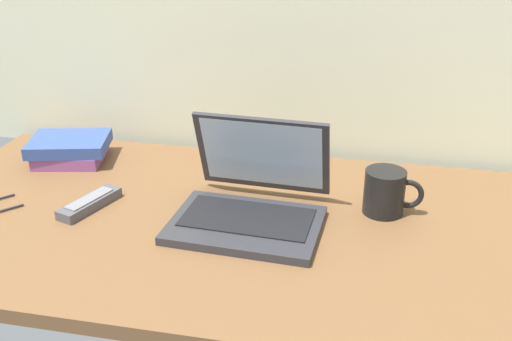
% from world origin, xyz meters
% --- Properties ---
extents(desk, '(1.60, 0.76, 0.03)m').
position_xyz_m(desk, '(0.00, 0.00, 0.01)').
color(desk, brown).
rests_on(desk, ground).
extents(laptop, '(0.32, 0.31, 0.21)m').
position_xyz_m(laptop, '(-0.03, 0.01, 0.07)').
color(laptop, '#2D2D33').
rests_on(laptop, desk).
extents(coffee_mug, '(0.13, 0.09, 0.10)m').
position_xyz_m(coffee_mug, '(0.25, 0.10, 0.08)').
color(coffee_mug, black).
rests_on(coffee_mug, desk).
extents(remote_control_near, '(0.09, 0.17, 0.02)m').
position_xyz_m(remote_control_near, '(-0.39, -0.01, 0.04)').
color(remote_control_near, '#4C4C51').
rests_on(remote_control_near, desk).
extents(book_stack, '(0.23, 0.19, 0.06)m').
position_xyz_m(book_stack, '(-0.56, 0.22, 0.06)').
color(book_stack, '#8C4C8C').
rests_on(book_stack, desk).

